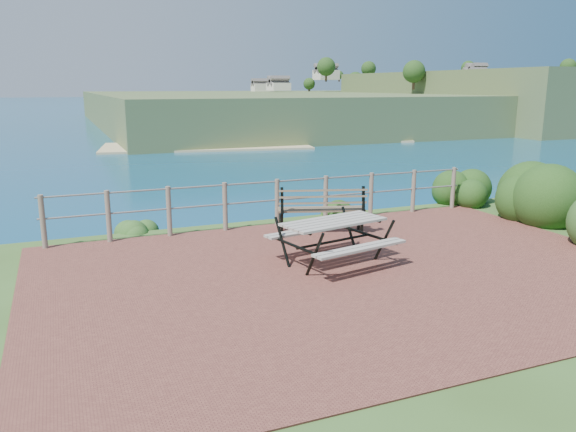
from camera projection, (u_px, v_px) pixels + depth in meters
The scene contains 10 objects.
ground at pixel (352, 273), 9.05m from camera, with size 10.00×7.00×0.12m, color brown.
ocean at pixel (66, 94), 189.23m from camera, with size 1200.00×1200.00×0.00m, color #14547B.
safety_railing at pixel (277, 200), 11.94m from camera, with size 9.40×0.10×1.00m.
distant_bay at pixel (472, 96), 255.94m from camera, with size 290.00×232.36×24.00m.
picnic_table at pixel (333, 237), 9.38m from camera, with size 1.86×1.50×0.74m.
park_bench at pixel (321, 202), 11.33m from camera, with size 1.80×0.95×0.99m.
shrub_right_front at pixel (529, 220), 12.56m from camera, with size 1.54×1.54×2.19m, color #173B12.
shrub_right_edge at pixel (466, 204), 14.29m from camera, with size 1.07×1.07×1.53m, color #173B12.
shrub_lip_west at pixel (138, 231), 11.68m from camera, with size 0.67×0.67×0.37m, color #2B531F.
shrub_lip_east at pixel (342, 214), 13.18m from camera, with size 0.76×0.76×0.50m, color #173B12.
Camera 1 is at (-4.23, -7.56, 2.95)m, focal length 35.00 mm.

